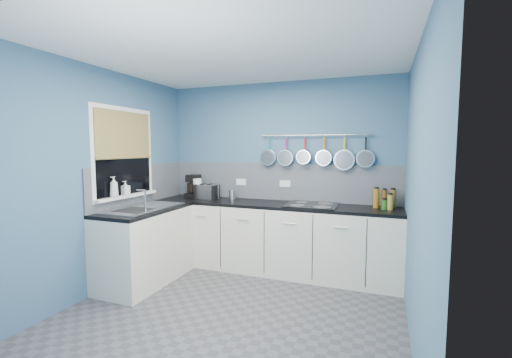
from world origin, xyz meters
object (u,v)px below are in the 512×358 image
Objects in this scene: canister at (232,194)px; hob at (312,205)px; soap_bottle_b at (125,188)px; toaster at (207,192)px; coffee_maker at (193,186)px; paper_towel at (197,188)px; soap_bottle_a at (114,187)px.

canister is 1.16m from hob.
soap_bottle_b reaches higher than toaster.
toaster is 1.51m from hob.
coffee_maker is at bearing -179.14° from canister.
paper_towel is at bearing 70.32° from soap_bottle_b.
canister is at bearing 3.71° from paper_towel.
soap_bottle_b is 0.62× the size of paper_towel.
soap_bottle_a reaches higher than canister.
paper_towel is at bearing -176.29° from canister.
toaster is at bearing 178.14° from hob.
toaster reaches higher than canister.
paper_towel is at bearing 73.09° from soap_bottle_a.
soap_bottle_b is 0.55× the size of toaster.
soap_bottle_a reaches higher than coffee_maker.
canister is (0.91, 1.25, -0.20)m from soap_bottle_a.
paper_towel is (0.37, 1.04, -0.10)m from soap_bottle_b.
hob is (1.78, -0.12, -0.16)m from coffee_maker.
paper_towel reaches higher than canister.
canister is (0.54, 0.03, -0.07)m from paper_towel.
soap_bottle_b is at bearing -155.47° from hob.
canister reaches higher than hob.
soap_bottle_b is (0.00, 0.18, -0.03)m from soap_bottle_a.
soap_bottle_a is at bearing -104.94° from coffee_maker.
coffee_maker reaches higher than canister.
hob is at bearing -3.34° from paper_towel.
toaster is (0.55, 0.99, -0.14)m from soap_bottle_b.
canister is at bearing -1.45° from coffee_maker.
canister is at bearing 49.71° from soap_bottle_b.
soap_bottle_a is at bearing -151.39° from hob.
coffee_maker reaches higher than paper_towel.
coffee_maker is 0.52× the size of hob.
hob is at bearing 12.95° from toaster.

